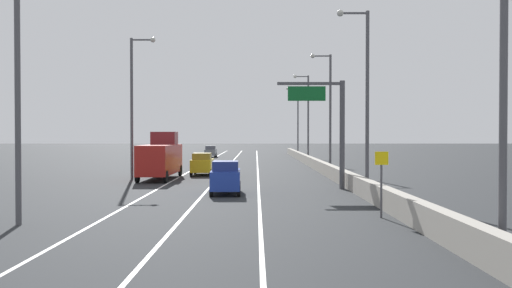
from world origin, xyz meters
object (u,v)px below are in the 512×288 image
overhead_sign_gantry (333,121)px  speed_advisory_sign (383,179)px  lamp_post_right_second (366,89)px  car_gray_2 (212,152)px  lamp_post_right_near (499,35)px  lamp_post_left_near (25,62)px  lamp_post_right_fourth (308,113)px  lamp_post_right_fifth (298,118)px  lamp_post_right_third (330,105)px  box_truck (162,158)px  car_blue_1 (227,177)px  car_yellow_0 (204,164)px  lamp_post_left_mid (136,99)px

overhead_sign_gantry → speed_advisory_sign: bearing=-88.0°
lamp_post_right_second → car_gray_2: size_ratio=2.65×
overhead_sign_gantry → lamp_post_right_near: lamp_post_right_near is taller
lamp_post_right_near → lamp_post_left_near: size_ratio=1.00×
lamp_post_right_fourth → lamp_post_right_fifth: 18.97m
lamp_post_right_third → lamp_post_right_fourth: 18.97m
lamp_post_right_third → lamp_post_left_near: bearing=-118.0°
lamp_post_right_second → car_gray_2: bearing=105.3°
car_gray_2 → box_truck: 43.78m
lamp_post_right_fifth → car_blue_1: lamp_post_right_fifth is taller
overhead_sign_gantry → car_blue_1: (-7.15, -3.05, -3.68)m
lamp_post_right_third → car_yellow_0: bearing=-160.3°
lamp_post_left_mid → lamp_post_right_second: bearing=-29.4°
lamp_post_right_fifth → car_blue_1: 59.16m
speed_advisory_sign → lamp_post_right_near: size_ratio=0.25×
lamp_post_right_fifth → box_truck: bearing=-107.8°
speed_advisory_sign → lamp_post_left_near: lamp_post_left_near is taller
lamp_post_right_second → lamp_post_left_mid: 19.93m
speed_advisory_sign → car_gray_2: (-13.23, 64.70, -0.79)m
lamp_post_right_second → lamp_post_right_fifth: same height
lamp_post_right_fourth → car_blue_1: size_ratio=2.86×
lamp_post_right_third → car_blue_1: bearing=-114.5°
lamp_post_right_fourth → lamp_post_right_second: bearing=-89.7°
lamp_post_right_second → car_blue_1: (-9.03, -1.29, -5.71)m
lamp_post_right_near → lamp_post_right_third: same height
lamp_post_right_second → car_blue_1: size_ratio=2.86×
lamp_post_right_fifth → speed_advisory_sign: bearing=-91.1°
lamp_post_right_fourth → box_truck: bearing=-118.1°
overhead_sign_gantry → lamp_post_left_near: lamp_post_left_near is taller
overhead_sign_gantry → car_gray_2: 53.58m
lamp_post_right_fifth → car_blue_1: (-8.95, -58.20, -5.71)m
overhead_sign_gantry → car_yellow_0: bearing=128.7°
lamp_post_right_near → lamp_post_right_fourth: bearing=90.3°
lamp_post_right_fifth → car_gray_2: lamp_post_right_fifth is taller
car_gray_2 → speed_advisory_sign: bearing=-78.4°
lamp_post_right_near → lamp_post_left_near: (-16.90, 6.00, 0.00)m
car_yellow_0 → car_blue_1: size_ratio=1.06×
overhead_sign_gantry → lamp_post_left_mid: 17.56m
car_gray_2 → box_truck: box_truck is taller
overhead_sign_gantry → lamp_post_left_mid: lamp_post_left_mid is taller
overhead_sign_gantry → lamp_post_right_second: (1.88, -1.75, 2.03)m
lamp_post_left_near → lamp_post_left_mid: size_ratio=1.00×
overhead_sign_gantry → car_yellow_0: overhead_sign_gantry is taller
speed_advisory_sign → lamp_post_right_fourth: size_ratio=0.25×
lamp_post_right_fifth → lamp_post_left_near: size_ratio=1.00×
lamp_post_left_near → box_truck: size_ratio=1.44×
lamp_post_right_near → lamp_post_right_second: same height
overhead_sign_gantry → lamp_post_right_third: size_ratio=0.63×
lamp_post_right_fifth → lamp_post_left_near: (-16.69, -69.88, 0.00)m
speed_advisory_sign → lamp_post_left_near: (-15.32, -1.93, 4.99)m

